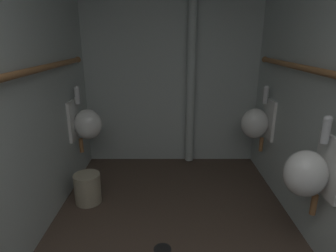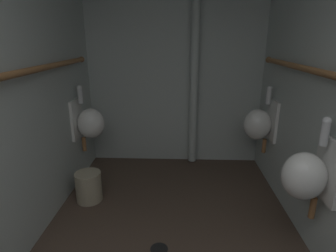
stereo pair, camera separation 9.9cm
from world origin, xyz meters
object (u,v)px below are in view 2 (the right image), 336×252
at_px(urinal_right_mid, 307,175).
at_px(waste_bin, 89,187).
at_px(floor_drain, 159,249).
at_px(urinal_left_mid, 89,122).
at_px(standpipe_back_wall, 195,63).
at_px(urinal_right_far, 259,123).

relative_size(urinal_right_mid, waste_bin, 2.49).
height_order(urinal_right_mid, floor_drain, urinal_right_mid).
xyz_separation_m(urinal_left_mid, waste_bin, (0.10, -0.46, -0.54)).
bearing_deg(urinal_left_mid, standpipe_back_wall, 22.81).
bearing_deg(urinal_left_mid, floor_drain, -52.87).
bearing_deg(urinal_left_mid, waste_bin, -78.12).
height_order(urinal_right_far, waste_bin, urinal_right_far).
bearing_deg(urinal_right_far, floor_drain, -131.41).
bearing_deg(floor_drain, urinal_right_mid, -1.69).
relative_size(urinal_right_mid, urinal_right_far, 1.00).
relative_size(standpipe_back_wall, floor_drain, 18.11).
bearing_deg(standpipe_back_wall, waste_bin, -138.53).
relative_size(urinal_left_mid, standpipe_back_wall, 0.30).
relative_size(urinal_left_mid, urinal_right_mid, 1.00).
distance_m(floor_drain, waste_bin, 1.02).
distance_m(urinal_right_far, standpipe_back_wall, 1.04).
distance_m(urinal_left_mid, floor_drain, 1.57).
xyz_separation_m(urinal_left_mid, standpipe_back_wall, (1.18, 0.50, 0.60)).
xyz_separation_m(standpipe_back_wall, waste_bin, (-1.08, -0.96, -1.14)).
bearing_deg(waste_bin, floor_drain, -41.41).
bearing_deg(waste_bin, urinal_right_mid, -21.39).
distance_m(urinal_right_mid, floor_drain, 1.23).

